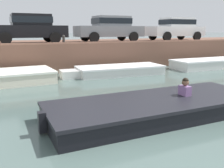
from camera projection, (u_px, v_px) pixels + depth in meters
The scene contains 10 objects.
ground_plane at pixel (83, 108), 7.19m from camera, with size 400.00×400.00×0.00m, color #4C605B.
far_quay_wall at pixel (38, 54), 15.20m from camera, with size 60.00×6.00×1.50m, color brown.
far_wall_coping at pixel (45, 43), 12.45m from camera, with size 60.00×0.24×0.08m, color brown.
boat_moored_central_white at pixel (116, 70), 12.55m from camera, with size 5.22×1.89×0.44m.
boat_moored_east_white at pixel (212, 63), 14.84m from camera, with size 5.48×1.70×0.53m.
motorboat_passing at pixel (167, 106), 6.61m from camera, with size 7.05×2.19×0.94m.
car_left_inner_black at pixel (29, 27), 13.59m from camera, with size 4.04×2.11×1.54m.
car_centre_grey at pixel (110, 28), 15.47m from camera, with size 4.15×1.88×1.54m.
car_right_inner_white at pixel (176, 28), 17.44m from camera, with size 4.03×1.92×1.54m.
mooring_bollard_mid at pixel (64, 39), 12.92m from camera, with size 0.15×0.15×0.45m.
Camera 1 is at (-2.00, -0.51, 2.19)m, focal length 40.00 mm.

